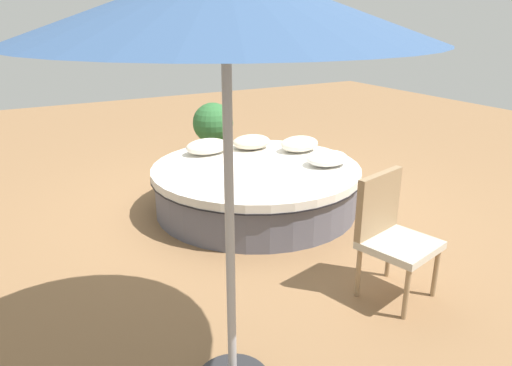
{
  "coord_description": "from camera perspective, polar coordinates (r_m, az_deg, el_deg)",
  "views": [
    {
      "loc": [
        -2.47,
        -4.47,
        2.14
      ],
      "look_at": [
        0.0,
        0.0,
        0.31
      ],
      "focal_mm": 33.5,
      "sensor_mm": 36.0,
      "label": 1
    }
  ],
  "objects": [
    {
      "name": "ground_plane",
      "position": [
        5.54,
        0.0,
        -3.01
      ],
      "size": [
        16.0,
        16.0,
        0.0
      ],
      "primitive_type": "plane",
      "color": "olive"
    },
    {
      "name": "round_bed",
      "position": [
        5.44,
        0.0,
        -0.44
      ],
      "size": [
        2.35,
        2.35,
        0.51
      ],
      "color": "#595966",
      "rests_on": "ground_plane"
    },
    {
      "name": "throw_pillow_0",
      "position": [
        5.41,
        8.5,
        2.94
      ],
      "size": [
        0.49,
        0.39,
        0.16
      ],
      "primitive_type": "ellipsoid",
      "color": "white",
      "rests_on": "round_bed"
    },
    {
      "name": "throw_pillow_1",
      "position": [
        5.93,
        5.2,
        4.67
      ],
      "size": [
        0.5,
        0.37,
        0.19
      ],
      "primitive_type": "ellipsoid",
      "color": "silver",
      "rests_on": "round_bed"
    },
    {
      "name": "throw_pillow_2",
      "position": [
        6.03,
        -0.55,
        4.93
      ],
      "size": [
        0.49,
        0.38,
        0.17
      ],
      "primitive_type": "ellipsoid",
      "color": "beige",
      "rests_on": "round_bed"
    },
    {
      "name": "throw_pillow_3",
      "position": [
        5.82,
        -5.86,
        4.36
      ],
      "size": [
        0.53,
        0.35,
        0.19
      ],
      "primitive_type": "ellipsoid",
      "color": "silver",
      "rests_on": "round_bed"
    },
    {
      "name": "patio_chair",
      "position": [
        3.86,
        15.69,
        -5.19
      ],
      "size": [
        0.63,
        0.61,
        0.98
      ],
      "rotation": [
        0.0,
        0.0,
        3.39
      ],
      "color": "#997A56",
      "rests_on": "ground_plane"
    },
    {
      "name": "patio_umbrella",
      "position": [
        2.29,
        -3.69,
        20.04
      ],
      "size": [
        1.97,
        1.97,
        2.35
      ],
      "color": "#262628",
      "rests_on": "ground_plane"
    },
    {
      "name": "planter",
      "position": [
        7.3,
        -5.14,
        6.6
      ],
      "size": [
        0.61,
        0.61,
        0.87
      ],
      "color": "gray",
      "rests_on": "ground_plane"
    }
  ]
}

